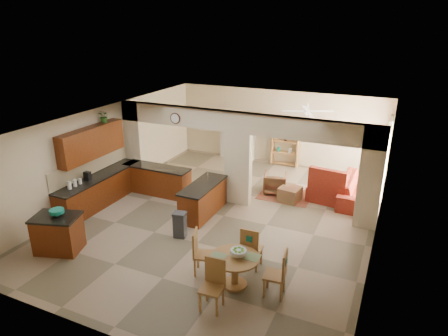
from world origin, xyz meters
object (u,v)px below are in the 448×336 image
at_px(kitchen_island, 58,233).
at_px(armchair, 275,183).
at_px(sofa, 358,189).
at_px(dining_table, 235,266).

bearing_deg(kitchen_island, armchair, 38.66).
bearing_deg(sofa, dining_table, 162.32).
relative_size(dining_table, sofa, 0.42).
bearing_deg(armchair, sofa, 177.74).
xyz_separation_m(kitchen_island, dining_table, (4.37, 0.50, 0.01)).
bearing_deg(dining_table, sofa, 71.91).
height_order(kitchen_island, armchair, kitchen_island).
height_order(kitchen_island, sofa, kitchen_island).
relative_size(kitchen_island, dining_table, 1.21).
xyz_separation_m(kitchen_island, armchair, (3.67, 5.45, -0.14)).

